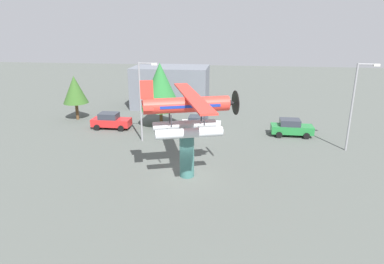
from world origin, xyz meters
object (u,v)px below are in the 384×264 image
at_px(floatplane_monument, 188,111).
at_px(car_far_green, 291,128).
at_px(display_pedestal, 187,155).
at_px(streetlight_secondary, 355,101).
at_px(car_mid_white, 200,124).
at_px(tree_east, 160,86).
at_px(storefront_building, 171,87).
at_px(car_near_red, 111,121).
at_px(tree_west, 75,90).
at_px(streetlight_primary, 142,96).

xyz_separation_m(floatplane_monument, car_far_green, (9.15, 10.92, -4.21)).
xyz_separation_m(display_pedestal, streetlight_secondary, (13.87, 7.30, 2.88)).
distance_m(floatplane_monument, car_mid_white, 11.69).
bearing_deg(tree_east, streetlight_secondary, -16.25).
bearing_deg(storefront_building, display_pedestal, -76.25).
distance_m(display_pedestal, car_mid_white, 10.97).
relative_size(floatplane_monument, car_near_red, 2.43).
height_order(car_far_green, tree_west, tree_west).
xyz_separation_m(streetlight_secondary, tree_west, (-29.24, 6.77, -0.98)).
bearing_deg(floatplane_monument, streetlight_secondary, 9.50).
distance_m(car_near_red, streetlight_secondary, 24.49).
bearing_deg(storefront_building, car_far_green, -36.97).
bearing_deg(display_pedestal, tree_west, 137.53).
xyz_separation_m(car_near_red, streetlight_secondary, (23.92, -3.72, 3.71)).
distance_m(car_mid_white, streetlight_secondary, 14.95).
height_order(display_pedestal, storefront_building, storefront_building).
xyz_separation_m(streetlight_primary, storefront_building, (-0.03, 14.56, -1.72)).
relative_size(display_pedestal, storefront_building, 0.34).
xyz_separation_m(car_near_red, car_far_green, (19.33, -0.06, 0.00)).
relative_size(floatplane_monument, storefront_building, 1.02).
height_order(streetlight_primary, tree_east, streetlight_primary).
height_order(car_mid_white, streetlight_secondary, streetlight_secondary).
xyz_separation_m(streetlight_primary, tree_east, (0.58, 5.29, 0.02)).
relative_size(streetlight_secondary, tree_east, 1.12).
xyz_separation_m(storefront_building, tree_west, (-9.99, -7.93, 0.86)).
distance_m(storefront_building, tree_west, 12.78).
xyz_separation_m(car_near_red, tree_west, (-5.32, 3.05, 2.73)).
xyz_separation_m(display_pedestal, streetlight_primary, (-5.36, 7.44, 2.77)).
height_order(car_far_green, tree_east, tree_east).
bearing_deg(tree_west, tree_east, -7.18).
xyz_separation_m(floatplane_monument, tree_east, (-4.90, 12.69, -0.59)).
relative_size(car_near_red, car_far_green, 1.00).
xyz_separation_m(display_pedestal, floatplane_monument, (0.12, 0.04, 3.38)).
height_order(car_mid_white, tree_west, tree_west).
height_order(storefront_building, tree_west, storefront_building).
bearing_deg(streetlight_secondary, streetlight_primary, 179.58).
bearing_deg(streetlight_primary, tree_west, 146.50).
height_order(car_far_green, streetlight_primary, streetlight_primary).
bearing_deg(display_pedestal, streetlight_primary, 125.75).
distance_m(car_mid_white, tree_west, 15.78).
bearing_deg(display_pedestal, car_mid_white, 90.77).
bearing_deg(car_near_red, streetlight_primary, -37.35).
bearing_deg(storefront_building, streetlight_secondary, -37.37).
xyz_separation_m(tree_west, tree_east, (10.60, -1.34, 0.89)).
height_order(car_near_red, car_mid_white, same).
bearing_deg(streetlight_primary, display_pedestal, -54.25).
relative_size(floatplane_monument, streetlight_primary, 1.33).
relative_size(streetlight_primary, tree_west, 1.46).
distance_m(streetlight_primary, streetlight_secondary, 19.23).
distance_m(car_near_red, tree_west, 6.71).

